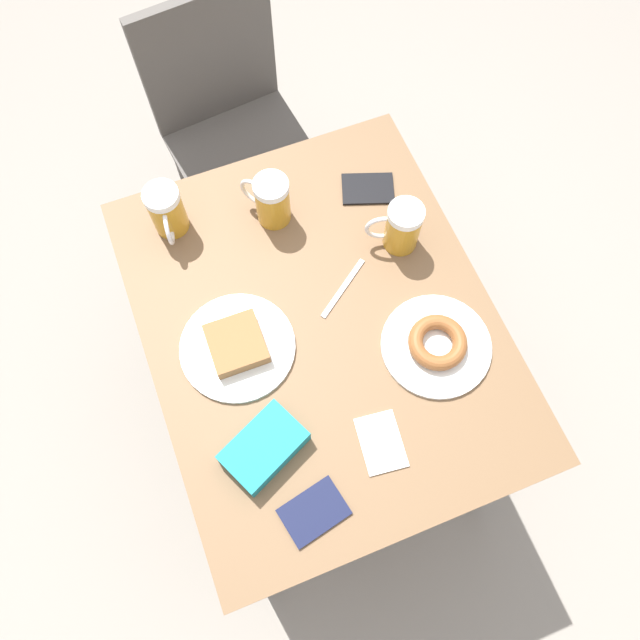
{
  "coord_description": "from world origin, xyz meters",
  "views": [
    {
      "loc": [
        -0.19,
        -0.49,
        2.02
      ],
      "look_at": [
        0.0,
        0.0,
        0.75
      ],
      "focal_mm": 35.0,
      "sensor_mm": 36.0,
      "label": 1
    }
  ],
  "objects_px": {
    "chair": "(228,113)",
    "fork": "(343,288)",
    "passport_near_edge": "(368,189)",
    "beer_mug_right": "(401,227)",
    "blue_pouch": "(264,448)",
    "beer_mug_center": "(167,211)",
    "napkin_folded": "(381,442)",
    "plate_with_cake": "(237,346)",
    "beer_mug_left": "(271,200)",
    "plate_with_donut": "(437,344)",
    "passport_far_edge": "(314,512)"
  },
  "relations": [
    {
      "from": "plate_with_donut",
      "to": "beer_mug_left",
      "type": "bearing_deg",
      "value": 116.07
    },
    {
      "from": "beer_mug_right",
      "to": "napkin_folded",
      "type": "height_order",
      "value": "beer_mug_right"
    },
    {
      "from": "chair",
      "to": "beer_mug_center",
      "type": "distance_m",
      "value": 0.59
    },
    {
      "from": "napkin_folded",
      "to": "passport_far_edge",
      "type": "xyz_separation_m",
      "value": [
        -0.18,
        -0.08,
        0.0
      ]
    },
    {
      "from": "passport_near_edge",
      "to": "chair",
      "type": "bearing_deg",
      "value": 112.32
    },
    {
      "from": "beer_mug_left",
      "to": "beer_mug_right",
      "type": "distance_m",
      "value": 0.31
    },
    {
      "from": "plate_with_cake",
      "to": "passport_far_edge",
      "type": "distance_m",
      "value": 0.39
    },
    {
      "from": "blue_pouch",
      "to": "passport_near_edge",
      "type": "bearing_deg",
      "value": 48.67
    },
    {
      "from": "plate_with_donut",
      "to": "fork",
      "type": "bearing_deg",
      "value": 123.53
    },
    {
      "from": "beer_mug_left",
      "to": "napkin_folded",
      "type": "xyz_separation_m",
      "value": [
        0.02,
        -0.6,
        -0.06
      ]
    },
    {
      "from": "plate_with_cake",
      "to": "fork",
      "type": "relative_size",
      "value": 1.74
    },
    {
      "from": "chair",
      "to": "beer_mug_center",
      "type": "height_order",
      "value": "chair"
    },
    {
      "from": "beer_mug_right",
      "to": "plate_with_donut",
      "type": "bearing_deg",
      "value": -96.61
    },
    {
      "from": "chair",
      "to": "plate_with_cake",
      "type": "distance_m",
      "value": 0.86
    },
    {
      "from": "plate_with_cake",
      "to": "napkin_folded",
      "type": "distance_m",
      "value": 0.37
    },
    {
      "from": "beer_mug_left",
      "to": "napkin_folded",
      "type": "height_order",
      "value": "beer_mug_left"
    },
    {
      "from": "plate_with_donut",
      "to": "passport_near_edge",
      "type": "height_order",
      "value": "plate_with_donut"
    },
    {
      "from": "passport_near_edge",
      "to": "beer_mug_right",
      "type": "bearing_deg",
      "value": -86.7
    },
    {
      "from": "chair",
      "to": "plate_with_cake",
      "type": "height_order",
      "value": "chair"
    },
    {
      "from": "blue_pouch",
      "to": "chair",
      "type": "bearing_deg",
      "value": 77.5
    },
    {
      "from": "plate_with_donut",
      "to": "beer_mug_center",
      "type": "height_order",
      "value": "beer_mug_center"
    },
    {
      "from": "plate_with_donut",
      "to": "passport_far_edge",
      "type": "height_order",
      "value": "plate_with_donut"
    },
    {
      "from": "plate_with_donut",
      "to": "blue_pouch",
      "type": "distance_m",
      "value": 0.43
    },
    {
      "from": "plate_with_donut",
      "to": "plate_with_cake",
      "type": "bearing_deg",
      "value": 158.99
    },
    {
      "from": "beer_mug_center",
      "to": "napkin_folded",
      "type": "xyz_separation_m",
      "value": [
        0.26,
        -0.66,
        -0.06
      ]
    },
    {
      "from": "plate_with_cake",
      "to": "fork",
      "type": "xyz_separation_m",
      "value": [
        0.27,
        0.05,
        -0.01
      ]
    },
    {
      "from": "blue_pouch",
      "to": "plate_with_donut",
      "type": "bearing_deg",
      "value": 10.19
    },
    {
      "from": "napkin_folded",
      "to": "fork",
      "type": "relative_size",
      "value": 0.9
    },
    {
      "from": "plate_with_donut",
      "to": "beer_mug_right",
      "type": "relative_size",
      "value": 1.84
    },
    {
      "from": "blue_pouch",
      "to": "beer_mug_left",
      "type": "bearing_deg",
      "value": 68.47
    },
    {
      "from": "chair",
      "to": "fork",
      "type": "xyz_separation_m",
      "value": [
        0.06,
        -0.76,
        0.21
      ]
    },
    {
      "from": "blue_pouch",
      "to": "beer_mug_right",
      "type": "bearing_deg",
      "value": 37.29
    },
    {
      "from": "fork",
      "to": "blue_pouch",
      "type": "distance_m",
      "value": 0.4
    },
    {
      "from": "beer_mug_center",
      "to": "napkin_folded",
      "type": "bearing_deg",
      "value": -68.76
    },
    {
      "from": "beer_mug_right",
      "to": "passport_far_edge",
      "type": "height_order",
      "value": "beer_mug_right"
    },
    {
      "from": "chair",
      "to": "napkin_folded",
      "type": "relative_size",
      "value": 6.64
    },
    {
      "from": "beer_mug_left",
      "to": "plate_with_cake",
      "type": "bearing_deg",
      "value": -122.78
    },
    {
      "from": "plate_with_cake",
      "to": "beer_mug_left",
      "type": "height_order",
      "value": "beer_mug_left"
    },
    {
      "from": "chair",
      "to": "passport_near_edge",
      "type": "height_order",
      "value": "chair"
    },
    {
      "from": "napkin_folded",
      "to": "passport_near_edge",
      "type": "distance_m",
      "value": 0.62
    },
    {
      "from": "beer_mug_center",
      "to": "fork",
      "type": "relative_size",
      "value": 0.91
    },
    {
      "from": "plate_with_donut",
      "to": "napkin_folded",
      "type": "height_order",
      "value": "plate_with_donut"
    },
    {
      "from": "plate_with_cake",
      "to": "beer_mug_left",
      "type": "xyz_separation_m",
      "value": [
        0.19,
        0.29,
        0.05
      ]
    },
    {
      "from": "beer_mug_right",
      "to": "blue_pouch",
      "type": "xyz_separation_m",
      "value": [
        -0.46,
        -0.35,
        -0.04
      ]
    },
    {
      "from": "plate_with_donut",
      "to": "passport_near_edge",
      "type": "xyz_separation_m",
      "value": [
        0.02,
        0.43,
        -0.01
      ]
    },
    {
      "from": "beer_mug_left",
      "to": "fork",
      "type": "distance_m",
      "value": 0.26
    },
    {
      "from": "beer_mug_center",
      "to": "passport_far_edge",
      "type": "relative_size",
      "value": 0.94
    },
    {
      "from": "plate_with_donut",
      "to": "beer_mug_left",
      "type": "relative_size",
      "value": 1.84
    },
    {
      "from": "passport_near_edge",
      "to": "beer_mug_center",
      "type": "bearing_deg",
      "value": 171.14
    },
    {
      "from": "chair",
      "to": "passport_far_edge",
      "type": "xyz_separation_m",
      "value": [
        -0.18,
        -1.19,
        0.21
      ]
    }
  ]
}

